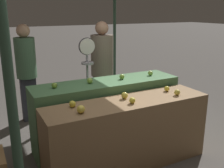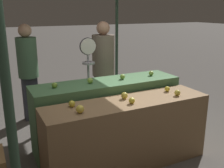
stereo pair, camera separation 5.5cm
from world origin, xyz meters
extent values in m
plane|color=#59544F|center=(0.00, 0.00, 0.00)|extent=(60.00, 60.00, 0.00)
cylinder|color=#33513D|center=(-1.42, -0.83, 1.27)|extent=(0.07, 0.07, 2.53)
cylinder|color=#33513D|center=(1.42, 3.02, 1.27)|extent=(0.07, 0.07, 2.53)
cube|color=olive|center=(0.00, 0.00, 0.44)|extent=(2.13, 0.55, 0.88)
cube|color=#4C7A4C|center=(0.00, 0.60, 0.49)|extent=(2.13, 0.55, 0.99)
sphere|color=yellow|center=(-0.66, -0.10, 0.93)|extent=(0.09, 0.09, 0.09)
sphere|color=gold|center=(-0.01, -0.10, 0.92)|extent=(0.07, 0.07, 0.07)
sphere|color=gold|center=(0.67, -0.10, 0.92)|extent=(0.08, 0.08, 0.08)
sphere|color=gold|center=(-0.68, 0.11, 0.92)|extent=(0.08, 0.08, 0.08)
sphere|color=gold|center=(0.00, 0.10, 0.92)|extent=(0.08, 0.08, 0.08)
sphere|color=gold|center=(0.67, 0.10, 0.92)|extent=(0.07, 0.07, 0.07)
sphere|color=#7AA338|center=(-0.75, 0.60, 1.03)|extent=(0.08, 0.08, 0.08)
sphere|color=#84AD3D|center=(-0.26, 0.60, 1.03)|extent=(0.08, 0.08, 0.08)
sphere|color=#84AD3D|center=(0.24, 0.60, 1.02)|extent=(0.07, 0.07, 0.07)
sphere|color=#8EB247|center=(0.74, 0.59, 1.02)|extent=(0.07, 0.07, 0.07)
cylinder|color=#99999E|center=(-0.03, 1.25, 0.71)|extent=(0.04, 0.04, 1.43)
cylinder|color=black|center=(-0.03, 1.25, 1.40)|extent=(0.27, 0.01, 0.27)
cylinder|color=silver|center=(-0.03, 1.23, 1.40)|extent=(0.25, 0.02, 0.25)
cylinder|color=#99999E|center=(-0.03, 1.23, 1.21)|extent=(0.01, 0.01, 0.14)
cylinder|color=#99999E|center=(-0.03, 1.23, 1.14)|extent=(0.20, 0.20, 0.03)
cube|color=#2D2D38|center=(0.38, 1.56, 0.41)|extent=(0.34, 0.26, 0.82)
cylinder|color=#756656|center=(0.38, 1.56, 1.18)|extent=(0.50, 0.50, 0.72)
sphere|color=tan|center=(0.38, 1.56, 1.65)|extent=(0.23, 0.23, 0.23)
cube|color=#2D2D38|center=(-0.84, 2.09, 0.40)|extent=(0.27, 0.16, 0.81)
cylinder|color=#476B4C|center=(-0.84, 2.09, 1.16)|extent=(0.36, 0.36, 0.70)
sphere|color=tan|center=(-0.84, 2.09, 1.62)|extent=(0.23, 0.23, 0.23)
camera|label=1|loc=(-1.58, -2.59, 1.96)|focal=42.00mm
camera|label=2|loc=(-1.53, -2.62, 1.96)|focal=42.00mm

